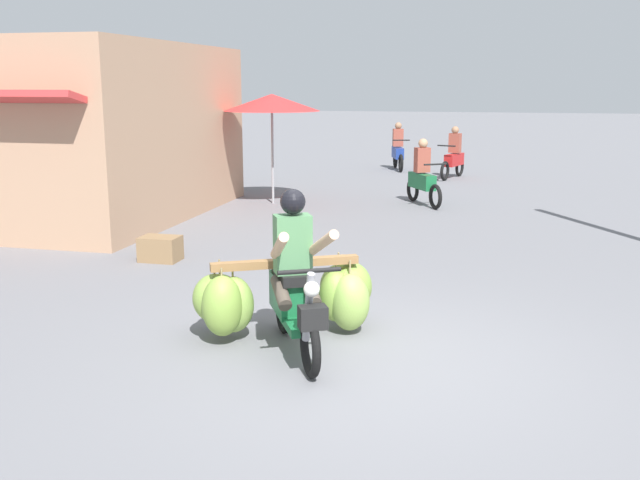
{
  "coord_description": "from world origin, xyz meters",
  "views": [
    {
      "loc": [
        1.1,
        -6.3,
        2.54
      ],
      "look_at": [
        -0.67,
        1.07,
        0.9
      ],
      "focal_mm": 40.78,
      "sensor_mm": 36.0,
      "label": 1
    }
  ],
  "objects_px": {
    "motorbike_distant_far_ahead": "(398,151)",
    "market_umbrella_near_shop": "(272,103)",
    "motorbike_main_loaded": "(286,293)",
    "motorbike_distant_ahead_left": "(423,178)",
    "motorbike_distant_ahead_right": "(454,157)",
    "produce_crate": "(160,249)"
  },
  "relations": [
    {
      "from": "motorbike_distant_far_ahead",
      "to": "market_umbrella_near_shop",
      "type": "height_order",
      "value": "market_umbrella_near_shop"
    },
    {
      "from": "motorbike_main_loaded",
      "to": "motorbike_distant_far_ahead",
      "type": "height_order",
      "value": "motorbike_main_loaded"
    },
    {
      "from": "motorbike_distant_ahead_left",
      "to": "motorbike_distant_far_ahead",
      "type": "height_order",
      "value": "same"
    },
    {
      "from": "motorbike_distant_ahead_left",
      "to": "motorbike_distant_ahead_right",
      "type": "distance_m",
      "value": 4.63
    },
    {
      "from": "motorbike_main_loaded",
      "to": "produce_crate",
      "type": "height_order",
      "value": "motorbike_main_loaded"
    },
    {
      "from": "motorbike_main_loaded",
      "to": "motorbike_distant_ahead_left",
      "type": "distance_m",
      "value": 8.68
    },
    {
      "from": "motorbike_main_loaded",
      "to": "motorbike_distant_ahead_left",
      "type": "bearing_deg",
      "value": 86.72
    },
    {
      "from": "market_umbrella_near_shop",
      "to": "produce_crate",
      "type": "xyz_separation_m",
      "value": [
        -0.07,
        -5.33,
        -1.96
      ]
    },
    {
      "from": "motorbike_distant_ahead_right",
      "to": "market_umbrella_near_shop",
      "type": "bearing_deg",
      "value": -124.08
    },
    {
      "from": "motorbike_main_loaded",
      "to": "motorbike_distant_ahead_left",
      "type": "xyz_separation_m",
      "value": [
        0.5,
        8.67,
        0.09
      ]
    },
    {
      "from": "motorbike_distant_ahead_right",
      "to": "motorbike_distant_far_ahead",
      "type": "relative_size",
      "value": 0.99
    },
    {
      "from": "motorbike_main_loaded",
      "to": "motorbike_distant_ahead_left",
      "type": "relative_size",
      "value": 1.38
    },
    {
      "from": "produce_crate",
      "to": "motorbike_distant_ahead_left",
      "type": "bearing_deg",
      "value": 61.57
    },
    {
      "from": "motorbike_distant_ahead_left",
      "to": "produce_crate",
      "type": "relative_size",
      "value": 2.55
    },
    {
      "from": "motorbike_distant_ahead_right",
      "to": "motorbike_main_loaded",
      "type": "bearing_deg",
      "value": -93.8
    },
    {
      "from": "motorbike_main_loaded",
      "to": "market_umbrella_near_shop",
      "type": "relative_size",
      "value": 0.85
    },
    {
      "from": "motorbike_distant_ahead_left",
      "to": "market_umbrella_near_shop",
      "type": "xyz_separation_m",
      "value": [
        -3.13,
        -0.59,
        1.57
      ]
    },
    {
      "from": "motorbike_main_loaded",
      "to": "produce_crate",
      "type": "relative_size",
      "value": 3.52
    },
    {
      "from": "motorbike_distant_ahead_left",
      "to": "motorbike_distant_ahead_right",
      "type": "height_order",
      "value": "same"
    },
    {
      "from": "motorbike_distant_far_ahead",
      "to": "produce_crate",
      "type": "distance_m",
      "value": 12.31
    },
    {
      "from": "motorbike_distant_ahead_left",
      "to": "motorbike_distant_far_ahead",
      "type": "distance_m",
      "value": 6.38
    },
    {
      "from": "motorbike_main_loaded",
      "to": "motorbike_distant_ahead_left",
      "type": "height_order",
      "value": "motorbike_main_loaded"
    }
  ]
}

